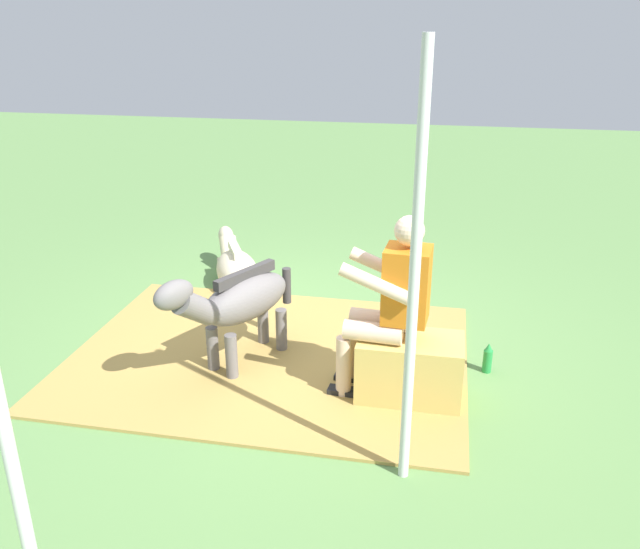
% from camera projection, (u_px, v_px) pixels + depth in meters
% --- Properties ---
extents(ground_plane, '(24.00, 24.00, 0.00)m').
position_uv_depth(ground_plane, '(297.00, 342.00, 5.46)').
color(ground_plane, '#608C4C').
extents(hay_patch, '(3.10, 2.36, 0.02)m').
position_uv_depth(hay_patch, '(269.00, 355.00, 5.22)').
color(hay_patch, '#AD8C47').
rests_on(hay_patch, ground).
extents(hay_bale, '(0.73, 0.42, 0.47)m').
position_uv_depth(hay_bale, '(409.00, 369.00, 4.58)').
color(hay_bale, tan).
rests_on(hay_bale, ground).
extents(person_seated, '(0.68, 0.44, 1.35)m').
position_uv_depth(person_seated, '(389.00, 300.00, 4.43)').
color(person_seated, beige).
rests_on(person_seated, ground).
extents(pony_standing, '(0.78, 1.24, 0.90)m').
position_uv_depth(pony_standing, '(238.00, 302.00, 4.90)').
color(pony_standing, slate).
rests_on(pony_standing, ground).
extents(pony_lying, '(0.85, 1.31, 0.42)m').
position_uv_depth(pony_lying, '(236.00, 267.00, 6.54)').
color(pony_lying, beige).
rests_on(pony_lying, ground).
extents(soda_bottle, '(0.07, 0.07, 0.24)m').
position_uv_depth(soda_bottle, '(488.00, 358.00, 4.96)').
color(soda_bottle, '#268C3F').
rests_on(soda_bottle, ground).
extents(tent_pole_left, '(0.06, 0.06, 2.47)m').
position_uv_depth(tent_pole_left, '(414.00, 283.00, 3.42)').
color(tent_pole_left, silver).
rests_on(tent_pole_left, ground).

